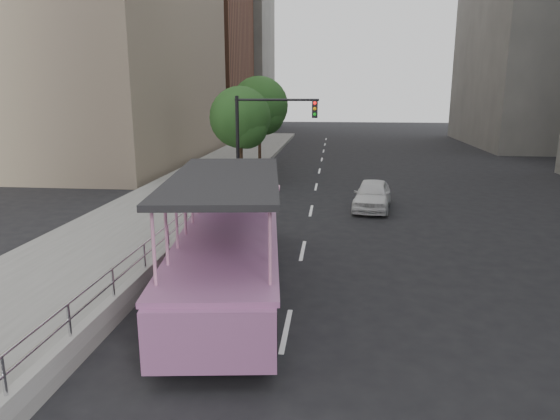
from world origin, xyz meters
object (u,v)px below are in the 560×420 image
Objects in this scene: street_tree_far at (261,108)px; car at (372,195)px; traffic_signal at (261,130)px; street_tree_near at (242,120)px; parking_sign at (221,183)px; duck_boat at (231,243)px.

car is at bearing -58.33° from street_tree_far.
traffic_signal is 3.80m from street_tree_near.
street_tree_far is at bearing 129.87° from car.
car is 6.47m from traffic_signal.
street_tree_far reaches higher than parking_sign.
street_tree_far is (0.20, 6.00, 0.49)m from street_tree_near.
duck_boat is 15.74m from street_tree_near.
street_tree_near is at bearing 99.21° from duck_boat.
parking_sign is (-1.94, 7.30, 0.36)m from duck_boat.
parking_sign is 14.28m from street_tree_far.
traffic_signal is at bearing 94.27° from duck_boat.
car is at bearing 65.23° from duck_boat.
duck_boat is 1.83× the size of street_tree_near.
parking_sign is 0.49× the size of traffic_signal.
parking_sign is (-6.59, -2.77, 0.94)m from car.
parking_sign is at bearing 104.85° from duck_boat.
car is 1.58× the size of parking_sign.
street_tree_far is (-6.94, 11.25, 3.62)m from car.
car is 0.70× the size of street_tree_near.
street_tree_near is at bearing 114.98° from traffic_signal.
parking_sign is at bearing -88.57° from street_tree_far.
street_tree_near is (-2.49, 15.33, 2.56)m from duck_boat.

